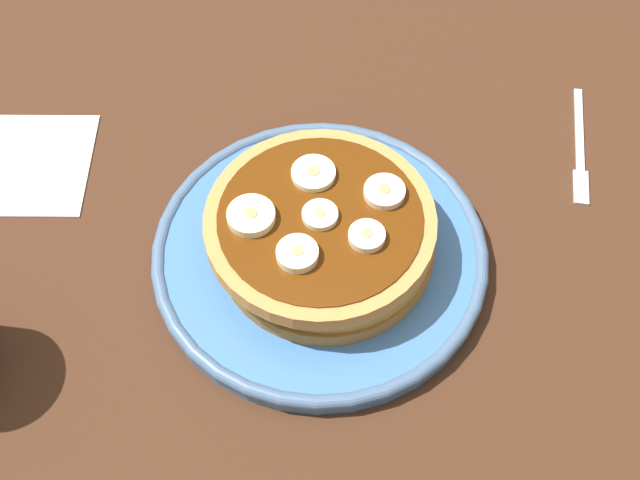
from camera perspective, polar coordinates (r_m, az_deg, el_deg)
ground_plane at (r=67.80cm, az=0.00°, el=-2.07°), size 140.00×140.00×3.00cm
plate at (r=65.68cm, az=0.00°, el=-0.92°), size 26.09×26.09×1.88cm
pancake_stack at (r=63.39cm, az=0.30°, el=0.47°), size 17.41×17.30×4.39cm
banana_slice_0 at (r=61.39cm, az=0.37°, el=1.58°), size 2.67×2.67×0.72cm
banana_slice_1 at (r=61.47cm, az=-4.66°, el=1.60°), size 3.55×3.55×0.94cm
banana_slice_2 at (r=63.77cm, az=-0.45°, el=4.49°), size 3.37×3.37×0.73cm
banana_slice_3 at (r=62.82cm, az=4.36°, el=3.23°), size 3.11×3.11×0.84cm
banana_slice_4 at (r=59.44cm, az=-1.54°, el=-0.96°), size 3.03×3.03×0.97cm
banana_slice_5 at (r=60.40cm, az=3.17°, el=0.23°), size 2.68×2.68×0.86cm
napkin at (r=76.31cm, az=-19.24°, el=4.89°), size 13.06×13.06×0.30cm
fork at (r=76.18cm, az=17.13°, el=5.77°), size 1.91×13.04×0.50cm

